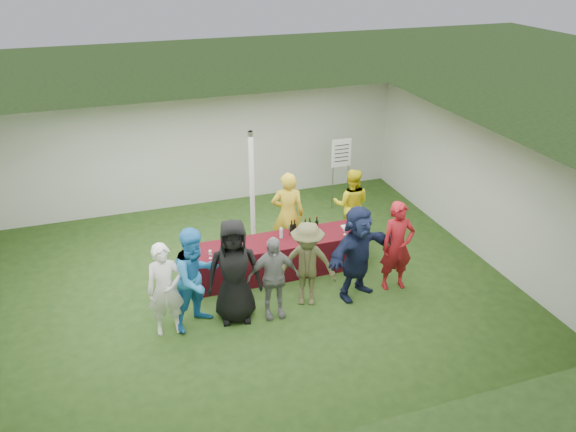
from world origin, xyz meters
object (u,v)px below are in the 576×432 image
object	(u,v)px
customer_5	(358,252)
customer_6	(397,246)
customer_1	(196,278)
dump_bucket	(359,229)
customer_4	(307,264)
customer_2	(234,271)
customer_0	(165,290)
staff_back	(351,205)
staff_pourer	(288,214)
wine_list_sign	(341,158)
customer_3	(273,277)
serving_table	(279,257)

from	to	relation	value
customer_5	customer_6	distance (m)	0.83
customer_1	customer_5	world-z (taller)	customer_1
dump_bucket	customer_5	world-z (taller)	customer_5
dump_bucket	customer_4	xyz separation A→B (m)	(-1.46, -0.94, -0.02)
customer_4	customer_5	world-z (taller)	customer_5
customer_2	customer_0	bearing A→B (deg)	-170.27
customer_0	customer_5	bearing A→B (deg)	1.36
dump_bucket	staff_back	xyz separation A→B (m)	(0.34, 1.12, -0.01)
staff_pourer	staff_back	distance (m)	1.57
dump_bucket	staff_back	size ratio (longest dim) A/B	0.14
customer_0	customer_4	xyz separation A→B (m)	(2.53, 0.03, -0.02)
wine_list_sign	customer_2	size ratio (longest dim) A/B	0.93
staff_back	customer_0	xyz separation A→B (m)	(-4.33, -2.09, 0.02)
staff_back	customer_1	world-z (taller)	customer_1
staff_pourer	customer_5	distance (m)	2.01
customer_2	staff_pourer	bearing A→B (deg)	58.72
wine_list_sign	customer_1	world-z (taller)	customer_1
customer_1	customer_5	bearing A→B (deg)	-29.13
dump_bucket	staff_back	bearing A→B (deg)	73.05
customer_0	wine_list_sign	bearing A→B (deg)	38.99
staff_pourer	customer_3	bearing A→B (deg)	82.41
serving_table	customer_6	xyz separation A→B (m)	(1.97, -1.20, 0.52)
dump_bucket	customer_6	size ratio (longest dim) A/B	0.13
serving_table	customer_6	size ratio (longest dim) A/B	2.01
serving_table	customer_5	distance (m)	1.75
dump_bucket	customer_3	world-z (taller)	customer_3
wine_list_sign	staff_pourer	distance (m)	2.67
staff_back	customer_2	distance (m)	3.78
customer_0	customer_4	bearing A→B (deg)	2.28
staff_pourer	customer_6	distance (m)	2.42
dump_bucket	customer_4	bearing A→B (deg)	-147.21
customer_1	customer_5	distance (m)	2.97
serving_table	wine_list_sign	size ratio (longest dim) A/B	2.00
wine_list_sign	staff_pourer	world-z (taller)	staff_pourer
dump_bucket	wine_list_sign	size ratio (longest dim) A/B	0.13
serving_table	customer_4	world-z (taller)	customer_4
staff_back	customer_4	world-z (taller)	staff_back
serving_table	staff_back	world-z (taller)	staff_back
customer_2	serving_table	bearing A→B (deg)	54.74
staff_pourer	customer_3	size ratio (longest dim) A/B	1.18
customer_1	customer_5	xyz separation A→B (m)	(2.97, -0.07, -0.01)
staff_back	customer_0	bearing A→B (deg)	51.91
serving_table	customer_3	distance (m)	1.48
customer_1	customer_3	size ratio (longest dim) A/B	1.18
wine_list_sign	customer_3	xyz separation A→B (m)	(-2.91, -3.77, -0.53)
customer_3	customer_5	world-z (taller)	customer_5
dump_bucket	customer_6	xyz separation A→B (m)	(0.33, -0.98, 0.06)
wine_list_sign	staff_back	world-z (taller)	wine_list_sign
customer_3	customer_4	distance (m)	0.72
serving_table	customer_1	size ratio (longest dim) A/B	1.93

